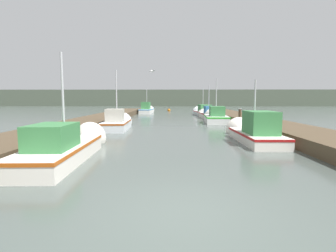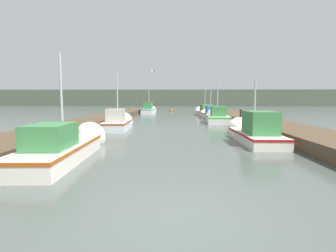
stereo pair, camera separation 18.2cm
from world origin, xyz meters
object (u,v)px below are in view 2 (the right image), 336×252
object	(u,v)px
fishing_boat_1	(253,132)
fishing_boat_2	(118,123)
mooring_piling_0	(208,109)
channel_buoy	(171,110)
fishing_boat_3	(217,117)
fishing_boat_6	(149,110)
mooring_piling_1	(241,117)
fishing_boat_4	(210,114)
fishing_boat_5	(204,112)
fishing_boat_0	(67,145)
seagull_lead	(153,71)

from	to	relation	value
fishing_boat_1	fishing_boat_2	bearing A→B (deg)	146.39
mooring_piling_0	channel_buoy	xyz separation A→B (m)	(-5.76, 3.35, -0.34)
fishing_boat_3	fishing_boat_6	distance (m)	15.88
channel_buoy	mooring_piling_1	bearing A→B (deg)	-76.37
fishing_boat_2	fishing_boat_4	bearing A→B (deg)	51.28
fishing_boat_5	fishing_boat_2	bearing A→B (deg)	-121.94
fishing_boat_4	channel_buoy	distance (m)	15.96
fishing_boat_0	seagull_lead	size ratio (longest dim) A/B	12.75
fishing_boat_3	fishing_boat_6	world-z (taller)	fishing_boat_3
mooring_piling_0	channel_buoy	distance (m)	6.67
mooring_piling_0	seagull_lead	distance (m)	25.27
channel_buoy	fishing_boat_3	bearing A→B (deg)	-78.28
fishing_boat_0	fishing_boat_6	distance (m)	27.91
fishing_boat_0	fishing_boat_3	xyz separation A→B (m)	(7.50, 13.83, 0.04)
channel_buoy	seagull_lead	distance (m)	27.79
channel_buoy	fishing_boat_5	bearing A→B (deg)	-68.10
seagull_lead	fishing_boat_0	bearing A→B (deg)	-63.83
fishing_boat_0	fishing_boat_3	distance (m)	15.73
fishing_boat_3	fishing_boat_4	xyz separation A→B (m)	(0.11, 5.41, -0.06)
fishing_boat_2	mooring_piling_0	distance (m)	24.19
fishing_boat_6	fishing_boat_0	bearing A→B (deg)	-86.61
mooring_piling_0	fishing_boat_0	bearing A→B (deg)	-106.01
fishing_boat_2	fishing_boat_3	world-z (taller)	fishing_boat_2
fishing_boat_2	fishing_boat_4	size ratio (longest dim) A/B	0.88
fishing_boat_5	mooring_piling_1	world-z (taller)	fishing_boat_5
fishing_boat_1	seagull_lead	xyz separation A→B (m)	(-5.19, 3.29, 3.27)
mooring_piling_0	mooring_piling_1	size ratio (longest dim) A/B	0.73
fishing_boat_4	seagull_lead	bearing A→B (deg)	-115.86
fishing_boat_1	fishing_boat_6	distance (m)	25.31
fishing_boat_2	mooring_piling_1	distance (m)	9.26
fishing_boat_1	mooring_piling_1	size ratio (longest dim) A/B	4.13
fishing_boat_3	fishing_boat_5	world-z (taller)	fishing_boat_3
mooring_piling_1	fishing_boat_1	bearing A→B (deg)	-99.65
fishing_boat_0	mooring_piling_0	bearing A→B (deg)	71.76
fishing_boat_1	fishing_boat_3	xyz separation A→B (m)	(-0.16, 10.09, -0.01)
fishing_boat_3	channel_buoy	size ratio (longest dim) A/B	4.85
fishing_boat_0	fishing_boat_4	size ratio (longest dim) A/B	1.11
fishing_boat_2	fishing_boat_6	distance (m)	19.12
channel_buoy	mooring_piling_0	bearing A→B (deg)	-30.16
fishing_boat_2	fishing_boat_5	xyz separation A→B (m)	(7.60, 15.01, 0.01)
fishing_boat_0	mooring_piling_0	world-z (taller)	fishing_boat_0
fishing_boat_5	channel_buoy	bearing A→B (deg)	106.83
fishing_boat_2	seagull_lead	distance (m)	4.53
mooring_piling_1	fishing_boat_4	bearing A→B (deg)	98.99
fishing_boat_0	fishing_boat_4	bearing A→B (deg)	66.19
fishing_boat_4	fishing_boat_5	bearing A→B (deg)	87.93
fishing_boat_0	mooring_piling_1	world-z (taller)	fishing_boat_0
fishing_boat_3	fishing_boat_6	xyz separation A→B (m)	(-7.35, 14.08, 0.07)
fishing_boat_5	fishing_boat_0	bearing A→B (deg)	-112.64
fishing_boat_1	channel_buoy	world-z (taller)	fishing_boat_1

